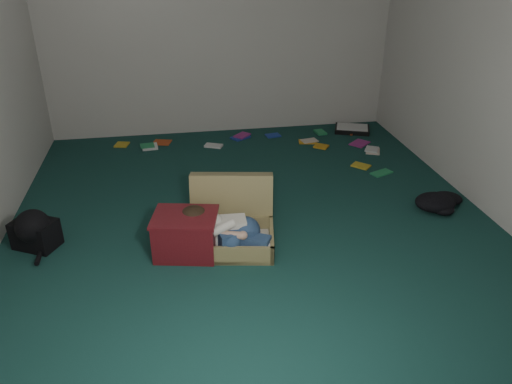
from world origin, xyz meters
name	(u,v)px	position (x,y,z in m)	size (l,w,h in m)	color
floor	(253,221)	(0.00, 0.00, 0.00)	(4.50, 4.50, 0.00)	#143B35
wall_back	(219,20)	(0.00, 2.25, 1.30)	(4.50, 4.50, 0.00)	silver
wall_front	(365,221)	(0.00, -2.25, 1.30)	(4.50, 4.50, 0.00)	silver
wall_right	(504,56)	(2.00, 0.00, 1.30)	(4.50, 4.50, 0.00)	silver
suitcase	(231,223)	(-0.21, -0.24, 0.14)	(0.76, 0.75, 0.48)	#918350
person	(224,229)	(-0.29, -0.40, 0.19)	(0.69, 0.43, 0.30)	white
maroon_bin	(186,234)	(-0.57, -0.38, 0.16)	(0.53, 0.46, 0.32)	#571117
backpack	(35,233)	(-1.70, -0.09, 0.12)	(0.40, 0.32, 0.24)	black
clothing_pile	(445,200)	(1.70, -0.06, 0.07)	(0.45, 0.37, 0.14)	black
paper_tray	(352,129)	(1.56, 1.95, 0.03)	(0.49, 0.43, 0.06)	black
book_scatter	(280,145)	(0.59, 1.63, 0.01)	(2.94, 1.46, 0.02)	gold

